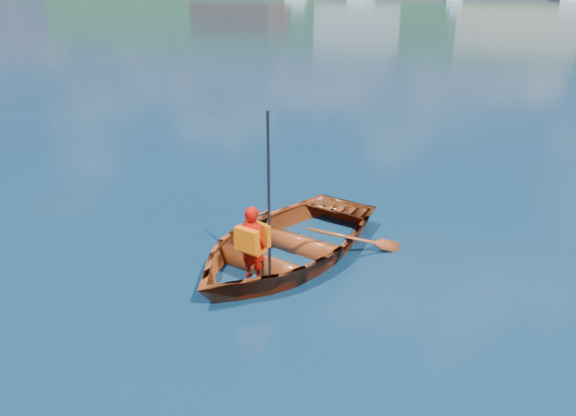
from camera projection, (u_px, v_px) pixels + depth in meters
name	position (u px, v px, depth m)	size (l,w,h in m)	color
ground	(321.00, 295.00, 7.12)	(600.00, 600.00, 0.00)	#14314A
rowboat	(284.00, 243.00, 8.04)	(3.26, 4.07, 0.75)	brown
child_paddler	(253.00, 242.00, 7.13)	(0.41, 0.39, 2.20)	#B20A02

